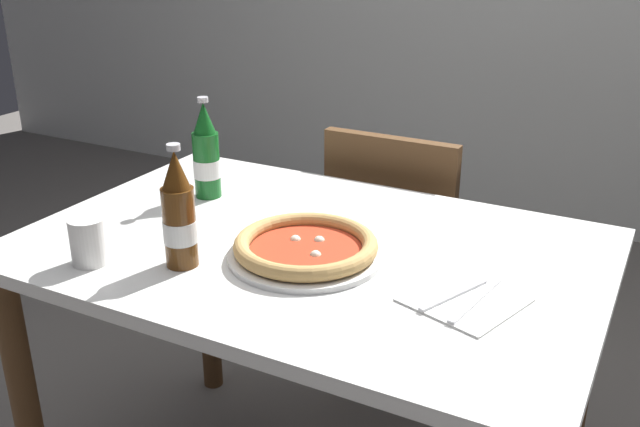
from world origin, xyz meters
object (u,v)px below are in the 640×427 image
chair_behind_table (401,248)px  paper_cup (89,241)px  dining_table_main (309,292)px  napkin_with_cutlery (465,299)px  beer_bottle_center (179,216)px  beer_bottle_left (206,156)px  pizza_margherita_near (306,248)px

chair_behind_table → paper_cup: chair_behind_table is taller
dining_table_main → chair_behind_table: bearing=92.3°
paper_cup → napkin_with_cutlery: bearing=15.6°
beer_bottle_center → dining_table_main: bearing=49.5°
chair_behind_table → beer_bottle_left: bearing=55.7°
beer_bottle_left → beer_bottle_center: size_ratio=1.00×
beer_bottle_center → paper_cup: bearing=-154.6°
beer_bottle_left → napkin_with_cutlery: size_ratio=1.09×
pizza_margherita_near → chair_behind_table: bearing=94.3°
pizza_margherita_near → beer_bottle_center: size_ratio=1.28×
pizza_margherita_near → beer_bottle_left: (-0.38, 0.19, 0.08)m
dining_table_main → beer_bottle_left: (-0.35, 0.13, 0.22)m
chair_behind_table → napkin_with_cutlery: size_ratio=3.76×
chair_behind_table → beer_bottle_left: 0.69m
beer_bottle_left → paper_cup: size_ratio=2.60×
beer_bottle_left → napkin_with_cutlery: bearing=-16.8°
beer_bottle_center → paper_cup: (-0.16, -0.08, -0.06)m
dining_table_main → napkin_with_cutlery: size_ratio=5.31×
beer_bottle_center → paper_cup: beer_bottle_center is taller
dining_table_main → napkin_with_cutlery: 0.39m
napkin_with_cutlery → dining_table_main: bearing=166.8°
beer_bottle_left → dining_table_main: bearing=-20.4°
chair_behind_table → napkin_with_cutlery: bearing=119.3°
paper_cup → chair_behind_table: bearing=70.6°
beer_bottle_left → napkin_with_cutlery: (0.72, -0.22, -0.10)m
paper_cup → pizza_margherita_near: bearing=31.1°
chair_behind_table → paper_cup: size_ratio=8.95×
beer_bottle_left → beer_bottle_center: same height
beer_bottle_left → chair_behind_table: bearing=55.5°
napkin_with_cutlery → beer_bottle_center: bearing=-167.6°
dining_table_main → chair_behind_table: size_ratio=1.41×
dining_table_main → beer_bottle_center: 0.34m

